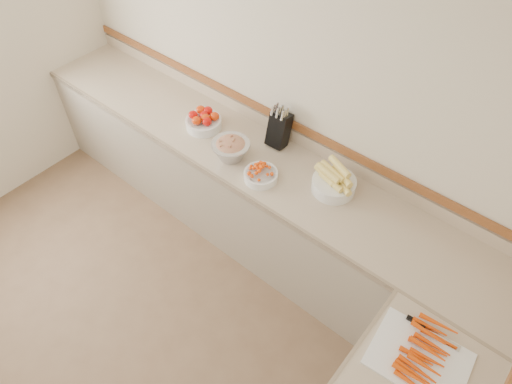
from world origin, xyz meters
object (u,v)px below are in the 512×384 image
Objects in this scene: rhubarb_bowl at (231,149)px; tomato_bowl at (204,121)px; corn_bowl at (334,182)px; cutting_board at (421,355)px; knife_block at (279,129)px; cherry_tomato_bowl at (261,174)px.

tomato_bowl is at bearing 162.91° from rhubarb_bowl.
corn_bowl is 0.65× the size of cutting_board.
tomato_bowl is at bearing -175.72° from corn_bowl.
knife_block is 1.23× the size of tomato_bowl.
knife_block reaches higher than tomato_bowl.
cherry_tomato_bowl is at bearing -12.36° from tomato_bowl.
corn_bowl reaches higher than cherry_tomato_bowl.
tomato_bowl is at bearing -158.57° from knife_block.
cherry_tomato_bowl reaches higher than cutting_board.
corn_bowl is at bearing 4.28° from tomato_bowl.
corn_bowl is (1.11, 0.08, 0.01)m from tomato_bowl.
tomato_bowl is at bearing 167.64° from cherry_tomato_bowl.
knife_block is 0.59m from tomato_bowl.
tomato_bowl is 0.70m from cherry_tomato_bowl.
rhubarb_bowl reaches higher than cherry_tomato_bowl.
tomato_bowl is 0.55× the size of cutting_board.
knife_block is at bearing 152.02° from cutting_board.
tomato_bowl is 1.17× the size of cherry_tomato_bowl.
knife_block is 0.68× the size of cutting_board.
knife_block is 1.44× the size of cherry_tomato_bowl.
corn_bowl is at bearing -13.18° from knife_block.
tomato_bowl is 0.40m from rhubarb_bowl.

